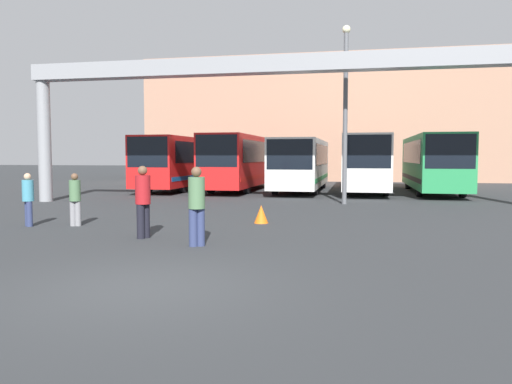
% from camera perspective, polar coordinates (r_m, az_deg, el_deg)
% --- Properties ---
extents(ground_plane, '(200.00, 200.00, 0.00)m').
position_cam_1_polar(ground_plane, '(8.32, -13.14, -10.69)').
color(ground_plane, '#2D3033').
extents(building_backdrop, '(31.06, 12.00, 10.73)m').
position_cam_1_polar(building_backdrop, '(48.29, 7.68, 7.93)').
color(building_backdrop, tan).
rests_on(building_backdrop, ground).
extents(overhead_gantry, '(22.51, 0.80, 6.27)m').
position_cam_1_polar(overhead_gantry, '(21.30, 2.42, 12.35)').
color(overhead_gantry, gray).
rests_on(overhead_gantry, ground).
extents(bus_slot_0, '(2.51, 11.41, 3.25)m').
position_cam_1_polar(bus_slot_0, '(32.31, -8.21, 3.64)').
color(bus_slot_0, red).
rests_on(bus_slot_0, ground).
extents(bus_slot_1, '(2.43, 11.46, 3.33)m').
position_cam_1_polar(bus_slot_1, '(31.25, -1.63, 3.74)').
color(bus_slot_1, red).
rests_on(bus_slot_1, ground).
extents(bus_slot_2, '(2.55, 10.65, 3.07)m').
position_cam_1_polar(bus_slot_2, '(30.20, 5.21, 3.44)').
color(bus_slot_2, silver).
rests_on(bus_slot_2, ground).
extents(bus_slot_3, '(2.47, 12.32, 3.25)m').
position_cam_1_polar(bus_slot_3, '(30.84, 12.42, 3.57)').
color(bus_slot_3, silver).
rests_on(bus_slot_3, ground).
extents(bus_slot_4, '(2.48, 11.25, 3.25)m').
position_cam_1_polar(bus_slot_4, '(30.59, 19.55, 3.43)').
color(bus_slot_4, '#268C4C').
rests_on(bus_slot_4, ground).
extents(pedestrian_far_center, '(0.39, 0.39, 1.87)m').
position_cam_1_polar(pedestrian_far_center, '(11.73, -6.80, -1.39)').
color(pedestrian_far_center, navy).
rests_on(pedestrian_far_center, ground).
extents(pedestrian_near_right, '(0.39, 0.39, 1.86)m').
position_cam_1_polar(pedestrian_near_right, '(13.11, -12.79, -0.89)').
color(pedestrian_near_right, black).
rests_on(pedestrian_near_right, ground).
extents(pedestrian_near_left, '(0.33, 0.33, 1.60)m').
position_cam_1_polar(pedestrian_near_left, '(16.01, -19.98, -0.66)').
color(pedestrian_near_left, gray).
rests_on(pedestrian_near_left, ground).
extents(pedestrian_mid_right, '(0.33, 0.33, 1.61)m').
position_cam_1_polar(pedestrian_mid_right, '(16.47, -24.59, -0.65)').
color(pedestrian_mid_right, navy).
rests_on(pedestrian_mid_right, ground).
extents(traffic_cone, '(0.45, 0.45, 0.57)m').
position_cam_1_polar(traffic_cone, '(15.74, 0.59, -2.54)').
color(traffic_cone, orange).
rests_on(traffic_cone, ground).
extents(lamp_post, '(0.36, 0.36, 7.75)m').
position_cam_1_polar(lamp_post, '(22.38, 10.18, 9.49)').
color(lamp_post, '#595B60').
rests_on(lamp_post, ground).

